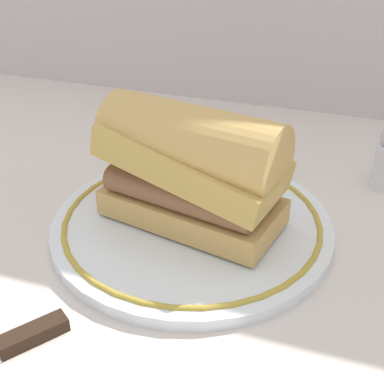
% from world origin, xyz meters
% --- Properties ---
extents(ground_plane, '(1.50, 1.50, 0.00)m').
position_xyz_m(ground_plane, '(0.00, 0.00, 0.00)').
color(ground_plane, beige).
extents(plate, '(0.28, 0.28, 0.01)m').
position_xyz_m(plate, '(-0.02, 0.04, 0.01)').
color(plate, white).
rests_on(plate, ground_plane).
extents(sausage_sandwich, '(0.19, 0.12, 0.12)m').
position_xyz_m(sausage_sandwich, '(-0.02, 0.04, 0.07)').
color(sausage_sandwich, tan).
rests_on(sausage_sandwich, plate).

